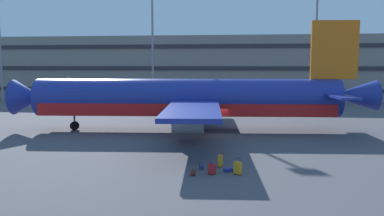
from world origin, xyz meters
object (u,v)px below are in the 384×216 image
Objects in this scene: airliner at (190,100)px; suitcase_red at (238,168)px; backpack_upright at (192,173)px; suitcase_small at (212,169)px; backpack_scuffed at (202,166)px; suitcase_orange at (229,170)px; suitcase_large at (220,160)px.

suitcase_red is (4.98, -15.72, -2.80)m from airliner.
backpack_upright is at bearing -82.27° from airliner.
airliner is at bearing 102.04° from suitcase_small.
suitcase_small is 0.75× the size of suitcase_red.
backpack_scuffed is (2.63, -14.80, -3.02)m from airliner.
airliner is 74.63× the size of backpack_scuffed.
airliner reaches higher than suitcase_red.
airliner reaches higher than backpack_upright.
suitcase_small is (3.39, -15.87, -2.87)m from airliner.
suitcase_red is 2.84m from backpack_upright.
suitcase_small is (-1.04, -0.78, 0.25)m from suitcase_orange.
suitcase_orange is 0.72× the size of suitcase_red.
suitcase_red is 2.53m from backpack_scuffed.
suitcase_orange is 1.59× the size of backpack_upright.
airliner is 39.20× the size of suitcase_large.
airliner is 16.04m from suitcase_orange.
suitcase_red reaches higher than backpack_upright.
backpack_upright is at bearing -104.50° from backpack_scuffed.
suitcase_large is (3.81, -13.94, -2.80)m from airliner.
suitcase_large is 1.22× the size of suitcase_small.
suitcase_orange is 0.96× the size of suitcase_small.
suitcase_large is at bearing 77.64° from suitcase_small.
suitcase_orange is at bearing 36.96° from suitcase_small.
airliner is 16.80m from backpack_upright.
airliner is at bearing 107.56° from suitcase_red.
suitcase_large is 1.90× the size of backpack_scuffed.
airliner is 47.95× the size of suitcase_small.
suitcase_orange is at bearing 30.12° from backpack_upright.
suitcase_small is at bearing -77.96° from airliner.
backpack_upright is (-2.75, -0.65, -0.23)m from suitcase_red.
suitcase_large is at bearing 35.96° from backpack_scuffed.
suitcase_red reaches higher than suitcase_small.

